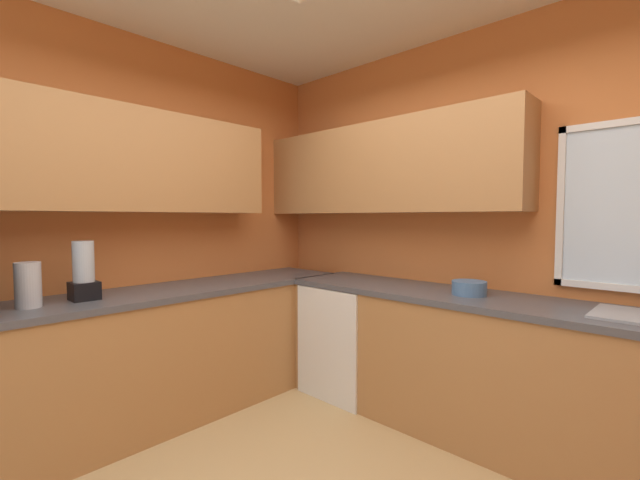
{
  "coord_description": "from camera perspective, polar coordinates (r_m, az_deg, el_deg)",
  "views": [
    {
      "loc": [
        1.19,
        -1.13,
        1.41
      ],
      "look_at": [
        -0.52,
        0.66,
        1.28
      ],
      "focal_mm": 22.92,
      "sensor_mm": 36.0,
      "label": 1
    }
  ],
  "objects": [
    {
      "name": "counter_run_left",
      "position": [
        3.11,
        -23.56,
        -14.98
      ],
      "size": [
        0.65,
        3.22,
        0.91
      ],
      "color": "#AD7542",
      "rests_on": "ground_plane"
    },
    {
      "name": "kettle",
      "position": [
        2.79,
        -35.63,
        -5.14
      ],
      "size": [
        0.13,
        0.13,
        0.25
      ],
      "primitive_type": "cylinder",
      "color": "#B7B7BC",
      "rests_on": "counter_run_left"
    },
    {
      "name": "counter_run_back",
      "position": [
        2.91,
        22.33,
        -16.27
      ],
      "size": [
        2.93,
        0.65,
        0.91
      ],
      "color": "#AD7542",
      "rests_on": "ground_plane"
    },
    {
      "name": "bowl",
      "position": [
        2.83,
        20.11,
        -6.31
      ],
      "size": [
        0.22,
        0.22,
        0.09
      ],
      "primitive_type": "cylinder",
      "color": "#4C7099",
      "rests_on": "counter_run_back"
    },
    {
      "name": "blender_appliance",
      "position": [
        2.87,
        -30.1,
        -4.06
      ],
      "size": [
        0.15,
        0.15,
        0.36
      ],
      "color": "black",
      "rests_on": "counter_run_left"
    },
    {
      "name": "dishwasher",
      "position": [
        3.42,
        4.19,
        -13.48
      ],
      "size": [
        0.6,
        0.6,
        0.87
      ],
      "primitive_type": "cube",
      "color": "white",
      "rests_on": "ground_plane"
    },
    {
      "name": "room_shell",
      "position": [
        2.27,
        0.42,
        13.18
      ],
      "size": [
        3.84,
        3.61,
        2.8
      ],
      "color": "#D17238",
      "rests_on": "ground_plane"
    }
  ]
}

